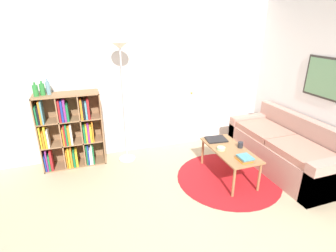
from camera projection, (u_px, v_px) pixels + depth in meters
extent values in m
plane|color=tan|center=(223.00, 246.00, 2.73)|extent=(14.00, 14.00, 0.00)
cube|color=silver|center=(154.00, 77.00, 4.43)|extent=(7.18, 0.05, 2.60)
cube|color=white|center=(174.00, 92.00, 4.61)|extent=(0.94, 0.02, 2.03)
sphere|color=tan|center=(192.00, 93.00, 4.70)|extent=(0.04, 0.04, 0.04)
cube|color=silver|center=(312.00, 83.00, 3.96)|extent=(0.05, 5.47, 2.60)
cube|color=#332D28|center=(324.00, 78.00, 3.71)|extent=(0.02, 0.62, 0.58)
cube|color=#669366|center=(323.00, 78.00, 3.71)|extent=(0.01, 0.56, 0.52)
cylinder|color=#B2191E|center=(228.00, 178.00, 3.90)|extent=(1.51, 1.51, 0.01)
cube|color=#936B47|center=(39.00, 134.00, 3.94)|extent=(0.02, 0.34, 1.18)
cube|color=#936B47|center=(102.00, 127.00, 4.22)|extent=(0.02, 0.34, 1.18)
cube|color=#936B47|center=(66.00, 94.00, 3.86)|extent=(0.94, 0.34, 0.02)
cube|color=#936B47|center=(76.00, 163.00, 4.30)|extent=(0.94, 0.34, 0.02)
cube|color=#936B47|center=(71.00, 127.00, 4.22)|extent=(0.94, 0.02, 1.18)
cube|color=#936B47|center=(61.00, 132.00, 4.03)|extent=(0.02, 0.32, 1.15)
cube|color=#936B47|center=(81.00, 129.00, 4.12)|extent=(0.02, 0.32, 1.15)
cube|color=#936B47|center=(73.00, 142.00, 4.15)|extent=(0.90, 0.32, 0.02)
cube|color=#936B47|center=(70.00, 119.00, 4.01)|extent=(0.90, 0.32, 0.02)
cube|color=navy|center=(46.00, 162.00, 4.06)|extent=(0.02, 0.20, 0.26)
cube|color=#7F287A|center=(47.00, 159.00, 4.05)|extent=(0.02, 0.21, 0.34)
cube|color=#196B38|center=(50.00, 161.00, 4.08)|extent=(0.03, 0.21, 0.26)
cube|color=#B21E23|center=(52.00, 159.00, 4.07)|extent=(0.03, 0.19, 0.32)
cube|color=orange|center=(67.00, 157.00, 4.18)|extent=(0.02, 0.27, 0.28)
cube|color=gold|center=(69.00, 157.00, 4.16)|extent=(0.03, 0.22, 0.31)
cube|color=orange|center=(71.00, 157.00, 4.15)|extent=(0.03, 0.19, 0.32)
cube|color=#196B38|center=(74.00, 157.00, 4.20)|extent=(0.03, 0.23, 0.26)
cube|color=gold|center=(77.00, 157.00, 4.20)|extent=(0.03, 0.21, 0.27)
cube|color=#196B38|center=(87.00, 153.00, 4.24)|extent=(0.02, 0.24, 0.32)
cube|color=navy|center=(88.00, 153.00, 4.25)|extent=(0.02, 0.24, 0.32)
cube|color=silver|center=(90.00, 154.00, 4.29)|extent=(0.03, 0.27, 0.25)
cube|color=silver|center=(91.00, 153.00, 4.26)|extent=(0.02, 0.21, 0.33)
cube|color=#196B38|center=(93.00, 153.00, 4.28)|extent=(0.02, 0.24, 0.31)
cube|color=gold|center=(41.00, 136.00, 3.92)|extent=(0.02, 0.26, 0.34)
cube|color=orange|center=(44.00, 138.00, 3.95)|extent=(0.03, 0.26, 0.25)
cube|color=gold|center=(46.00, 136.00, 3.93)|extent=(0.03, 0.22, 0.33)
cube|color=silver|center=(48.00, 138.00, 3.94)|extent=(0.02, 0.20, 0.27)
cube|color=orange|center=(63.00, 135.00, 4.02)|extent=(0.02, 0.24, 0.27)
cube|color=#B21E23|center=(65.00, 134.00, 4.00)|extent=(0.02, 0.21, 0.32)
cube|color=#196B38|center=(67.00, 133.00, 4.03)|extent=(0.03, 0.25, 0.32)
cube|color=orange|center=(69.00, 134.00, 4.02)|extent=(0.03, 0.20, 0.30)
cube|color=silver|center=(71.00, 133.00, 4.04)|extent=(0.03, 0.23, 0.32)
cube|color=#196B38|center=(84.00, 133.00, 4.11)|extent=(0.03, 0.25, 0.27)
cube|color=gold|center=(86.00, 132.00, 4.13)|extent=(0.02, 0.26, 0.29)
cube|color=#7F287A|center=(88.00, 132.00, 4.11)|extent=(0.03, 0.20, 0.30)
cube|color=gold|center=(91.00, 133.00, 4.12)|extent=(0.03, 0.19, 0.26)
cube|color=orange|center=(92.00, 131.00, 4.12)|extent=(0.02, 0.19, 0.32)
cube|color=#196B38|center=(37.00, 114.00, 3.78)|extent=(0.02, 0.23, 0.26)
cube|color=black|center=(39.00, 114.00, 3.80)|extent=(0.02, 0.25, 0.26)
cube|color=orange|center=(40.00, 112.00, 3.79)|extent=(0.02, 0.24, 0.33)
cube|color=teal|center=(42.00, 111.00, 3.79)|extent=(0.02, 0.23, 0.34)
cube|color=#B21E23|center=(60.00, 110.00, 3.88)|extent=(0.03, 0.27, 0.32)
cube|color=navy|center=(62.00, 110.00, 3.87)|extent=(0.03, 0.23, 0.32)
cube|color=#7F287A|center=(65.00, 109.00, 3.89)|extent=(0.03, 0.25, 0.33)
cube|color=#196B38|center=(67.00, 111.00, 3.92)|extent=(0.03, 0.26, 0.26)
cube|color=orange|center=(81.00, 109.00, 3.95)|extent=(0.03, 0.21, 0.30)
cube|color=black|center=(83.00, 109.00, 3.99)|extent=(0.03, 0.27, 0.29)
cube|color=teal|center=(86.00, 110.00, 3.97)|extent=(0.03, 0.19, 0.26)
cube|color=#B21E23|center=(88.00, 108.00, 4.00)|extent=(0.03, 0.25, 0.30)
cylinder|color=#B7B7BC|center=(127.00, 158.00, 4.44)|extent=(0.27, 0.27, 0.01)
cylinder|color=#B7B7BC|center=(124.00, 105.00, 4.09)|extent=(0.02, 0.02, 1.80)
cone|color=white|center=(120.00, 45.00, 3.75)|extent=(0.28, 0.28, 0.10)
cube|color=tan|center=(282.00, 155.00, 4.12)|extent=(0.81, 1.88, 0.45)
cube|color=tan|center=(301.00, 141.00, 4.15)|extent=(0.16, 1.88, 0.81)
cube|color=tan|center=(331.00, 180.00, 3.34)|extent=(0.81, 0.16, 0.59)
cube|color=tan|center=(250.00, 130.00, 4.85)|extent=(0.81, 0.16, 0.59)
cube|color=tan|center=(300.00, 151.00, 3.65)|extent=(0.61, 0.76, 0.10)
cube|color=tan|center=(264.00, 130.00, 4.33)|extent=(0.61, 0.76, 0.10)
cube|color=#996B42|center=(230.00, 150.00, 3.80)|extent=(0.48, 1.00, 0.02)
cylinder|color=#996B42|center=(234.00, 183.00, 3.42)|extent=(0.04, 0.04, 0.43)
cylinder|color=#996B42|center=(203.00, 152.00, 4.23)|extent=(0.04, 0.04, 0.43)
cylinder|color=#996B42|center=(259.00, 177.00, 3.54)|extent=(0.04, 0.04, 0.43)
cylinder|color=#996B42|center=(224.00, 148.00, 4.35)|extent=(0.04, 0.04, 0.43)
cube|color=black|center=(216.00, 139.00, 4.08)|extent=(0.34, 0.28, 0.02)
cylinder|color=#9ED193|center=(221.00, 148.00, 3.77)|extent=(0.12, 0.12, 0.04)
cube|color=orange|center=(244.00, 160.00, 3.49)|extent=(0.17, 0.19, 0.01)
cube|color=olive|center=(245.00, 158.00, 3.48)|extent=(0.17, 0.19, 0.03)
cube|color=teal|center=(245.00, 157.00, 3.46)|extent=(0.17, 0.19, 0.02)
cylinder|color=#28282D|center=(240.00, 145.00, 3.82)|extent=(0.08, 0.08, 0.09)
cylinder|color=#2D8438|center=(36.00, 91.00, 3.69)|extent=(0.08, 0.08, 0.16)
cylinder|color=#2D8438|center=(34.00, 84.00, 3.65)|extent=(0.03, 0.03, 0.04)
cylinder|color=#2D8438|center=(42.00, 89.00, 3.75)|extent=(0.07, 0.07, 0.16)
cylinder|color=#2D8438|center=(41.00, 82.00, 3.71)|extent=(0.03, 0.03, 0.04)
cylinder|color=#6B93A3|center=(48.00, 88.00, 3.77)|extent=(0.06, 0.06, 0.19)
cylinder|color=#6B93A3|center=(47.00, 80.00, 3.73)|extent=(0.02, 0.02, 0.05)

